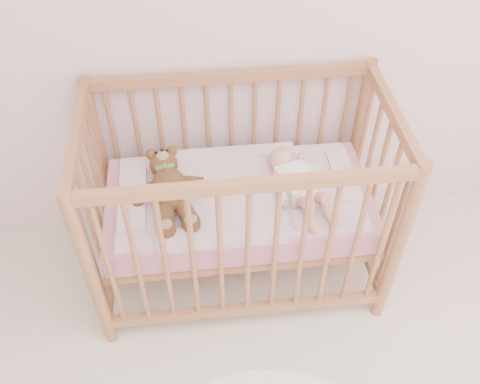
{
  "coord_description": "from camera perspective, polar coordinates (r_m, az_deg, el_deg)",
  "views": [
    {
      "loc": [
        -0.46,
        -0.1,
        2.32
      ],
      "look_at": [
        -0.28,
        1.55,
        0.62
      ],
      "focal_mm": 40.0,
      "sensor_mm": 36.0,
      "label": 1
    }
  ],
  "objects": [
    {
      "name": "blanket",
      "position": [
        2.45,
        -0.13,
        -0.15
      ],
      "size": [
        1.1,
        0.58,
        0.06
      ],
      "primitive_type": null,
      "color": "pink",
      "rests_on": "mattress"
    },
    {
      "name": "teddy_bear",
      "position": [
        2.37,
        -7.48,
        0.35
      ],
      "size": [
        0.44,
        0.57,
        0.14
      ],
      "primitive_type": null,
      "rotation": [
        0.0,
        0.0,
        0.15
      ],
      "color": "brown",
      "rests_on": "blanket"
    },
    {
      "name": "mattress",
      "position": [
        2.51,
        -0.13,
        -1.34
      ],
      "size": [
        1.22,
        0.62,
        0.13
      ],
      "primitive_type": "cube",
      "color": "#CF818F",
      "rests_on": "crib"
    },
    {
      "name": "baby",
      "position": [
        2.42,
        6.1,
        1.24
      ],
      "size": [
        0.4,
        0.58,
        0.13
      ],
      "primitive_type": null,
      "rotation": [
        0.0,
        0.0,
        0.3
      ],
      "color": "white",
      "rests_on": "blanket"
    },
    {
      "name": "crib",
      "position": [
        2.5,
        -0.13,
        -1.11
      ],
      "size": [
        1.36,
        0.76,
        1.0
      ],
      "primitive_type": null,
      "color": "#9F6743",
      "rests_on": "floor"
    }
  ]
}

